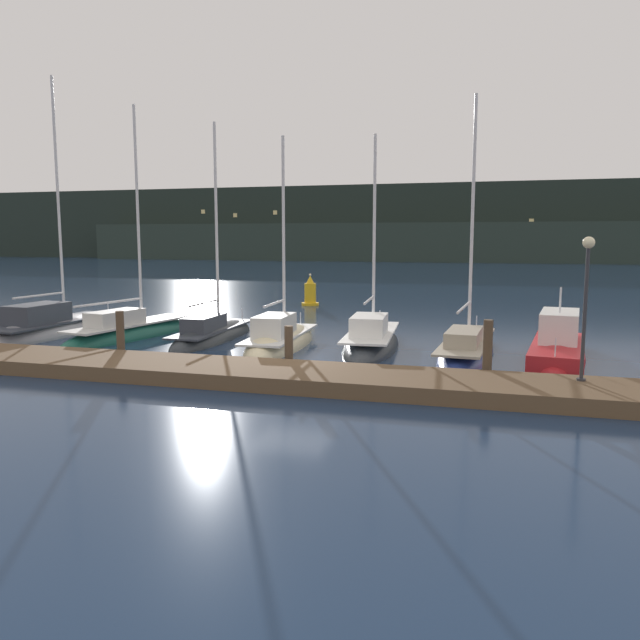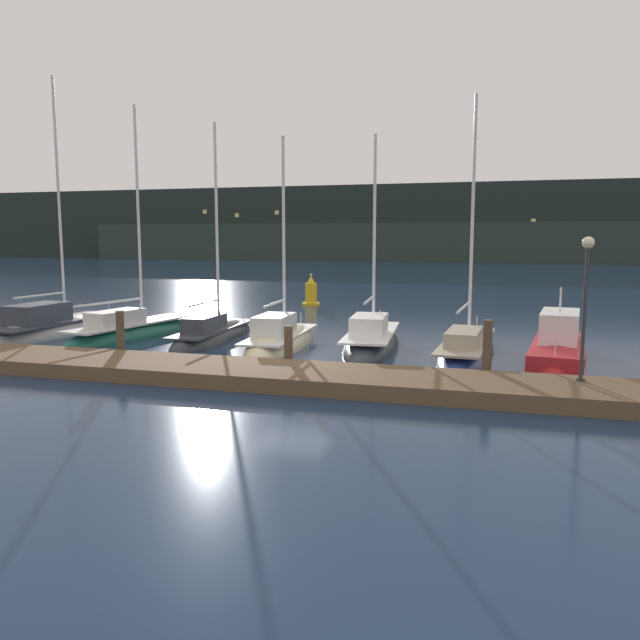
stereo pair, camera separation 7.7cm
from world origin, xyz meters
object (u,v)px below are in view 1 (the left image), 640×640
(sailboat_berth_3, at_px, (213,337))
(rowboat_adrift, at_px, (8,322))
(sailboat_berth_4, at_px, (280,344))
(sailboat_berth_2, at_px, (131,334))
(sailboat_berth_6, at_px, (466,352))
(sailboat_berth_5, at_px, (371,345))
(dock_lamppost, at_px, (586,285))
(motorboat_berth_7, at_px, (558,352))
(channel_buoy, at_px, (310,293))
(sailboat_berth_1, at_px, (53,332))

(sailboat_berth_3, distance_m, rowboat_adrift, 12.75)
(sailboat_berth_3, distance_m, sailboat_berth_4, 3.46)
(sailboat_berth_2, height_order, sailboat_berth_6, sailboat_berth_2)
(sailboat_berth_2, bearing_deg, sailboat_berth_5, 1.35)
(dock_lamppost, relative_size, rowboat_adrift, 1.52)
(motorboat_berth_7, bearing_deg, sailboat_berth_6, -176.62)
(rowboat_adrift, bearing_deg, sailboat_berth_3, -9.99)
(sailboat_berth_2, xyz_separation_m, sailboat_berth_5, (10.59, 0.25, 0.01))
(sailboat_berth_6, bearing_deg, sailboat_berth_5, 170.76)
(sailboat_berth_3, height_order, sailboat_berth_5, sailboat_berth_3)
(sailboat_berth_2, relative_size, rowboat_adrift, 4.13)
(sailboat_berth_4, bearing_deg, dock_lamppost, -26.47)
(sailboat_berth_6, bearing_deg, sailboat_berth_4, -179.48)
(sailboat_berth_3, bearing_deg, rowboat_adrift, 170.01)
(channel_buoy, distance_m, dock_lamppost, 24.66)
(sailboat_berth_2, distance_m, motorboat_berth_7, 17.46)
(sailboat_berth_3, xyz_separation_m, channel_buoy, (0.12, 14.21, 0.66))
(sailboat_berth_2, distance_m, sailboat_berth_3, 3.70)
(sailboat_berth_4, relative_size, sailboat_berth_5, 1.01)
(sailboat_berth_1, relative_size, dock_lamppost, 3.12)
(sailboat_berth_5, relative_size, rowboat_adrift, 3.50)
(sailboat_berth_5, bearing_deg, sailboat_berth_4, -169.46)
(sailboat_berth_6, xyz_separation_m, motorboat_berth_7, (3.18, 0.19, 0.12))
(sailboat_berth_3, distance_m, channel_buoy, 14.23)
(sailboat_berth_3, height_order, sailboat_berth_4, sailboat_berth_3)
(sailboat_berth_3, bearing_deg, sailboat_berth_2, -173.01)
(sailboat_berth_6, relative_size, motorboat_berth_7, 1.51)
(rowboat_adrift, bearing_deg, sailboat_berth_1, -29.68)
(sailboat_berth_1, relative_size, rowboat_adrift, 4.73)
(sailboat_berth_5, bearing_deg, sailboat_berth_6, -9.24)
(sailboat_berth_1, relative_size, sailboat_berth_3, 1.24)
(sailboat_berth_5, height_order, dock_lamppost, sailboat_berth_5)
(sailboat_berth_5, height_order, channel_buoy, sailboat_berth_5)
(sailboat_berth_3, xyz_separation_m, dock_lamppost, (13.89, -6.11, 2.96))
(dock_lamppost, distance_m, rowboat_adrift, 27.89)
(sailboat_berth_5, xyz_separation_m, motorboat_berth_7, (6.87, -0.41, 0.11))
(dock_lamppost, bearing_deg, rowboat_adrift, 162.53)
(sailboat_berth_4, height_order, rowboat_adrift, sailboat_berth_4)
(sailboat_berth_3, distance_m, dock_lamppost, 15.46)
(sailboat_berth_2, distance_m, channel_buoy, 15.15)
(sailboat_berth_4, bearing_deg, rowboat_adrift, 169.05)
(channel_buoy, bearing_deg, sailboat_berth_5, -64.73)
(sailboat_berth_1, height_order, motorboat_berth_7, sailboat_berth_1)
(sailboat_berth_6, bearing_deg, dock_lamppost, -58.25)
(sailboat_berth_5, xyz_separation_m, dock_lamppost, (6.97, -5.91, 2.93))
(sailboat_berth_3, bearing_deg, dock_lamppost, -23.75)
(motorboat_berth_7, bearing_deg, rowboat_adrift, 173.88)
(sailboat_berth_6, bearing_deg, rowboat_adrift, 172.59)
(sailboat_berth_1, distance_m, motorboat_berth_7, 21.26)
(sailboat_berth_1, bearing_deg, sailboat_berth_5, 1.91)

